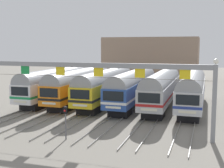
{
  "coord_description": "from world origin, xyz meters",
  "views": [
    {
      "loc": [
        11.41,
        -39.43,
        7.99
      ],
      "look_at": [
        -1.8,
        2.35,
        2.5
      ],
      "focal_mm": 48.83,
      "sensor_mm": 36.0,
      "label": 1
    }
  ],
  "objects_px": {
    "commuter_train_blue": "(133,86)",
    "commuter_train_yellow": "(106,85)",
    "catenary_gantry": "(79,75)",
    "commuter_train_white": "(56,83)",
    "commuter_train_stainless": "(162,87)",
    "commuter_train_orange": "(80,84)",
    "yard_signal_mast": "(65,116)",
    "commuter_train_silver": "(192,88)"
  },
  "relations": [
    {
      "from": "commuter_train_blue",
      "to": "commuter_train_yellow",
      "type": "bearing_deg",
      "value": 180.0
    },
    {
      "from": "catenary_gantry",
      "to": "commuter_train_white",
      "type": "bearing_deg",
      "value": 125.45
    },
    {
      "from": "commuter_train_stainless",
      "to": "commuter_train_orange",
      "type": "bearing_deg",
      "value": 180.0
    },
    {
      "from": "commuter_train_yellow",
      "to": "commuter_train_blue",
      "type": "xyz_separation_m",
      "value": [
        3.84,
        0.0,
        0.0
      ]
    },
    {
      "from": "commuter_train_blue",
      "to": "catenary_gantry",
      "type": "height_order",
      "value": "catenary_gantry"
    },
    {
      "from": "commuter_train_yellow",
      "to": "commuter_train_blue",
      "type": "height_order",
      "value": "same"
    },
    {
      "from": "catenary_gantry",
      "to": "yard_signal_mast",
      "type": "bearing_deg",
      "value": -90.0
    },
    {
      "from": "commuter_train_orange",
      "to": "catenary_gantry",
      "type": "distance_m",
      "value": 14.91
    },
    {
      "from": "commuter_train_orange",
      "to": "commuter_train_yellow",
      "type": "relative_size",
      "value": 1.0
    },
    {
      "from": "commuter_train_orange",
      "to": "commuter_train_silver",
      "type": "relative_size",
      "value": 1.0
    },
    {
      "from": "commuter_train_orange",
      "to": "commuter_train_yellow",
      "type": "distance_m",
      "value": 3.84
    },
    {
      "from": "commuter_train_blue",
      "to": "commuter_train_silver",
      "type": "distance_m",
      "value": 7.69
    },
    {
      "from": "commuter_train_yellow",
      "to": "catenary_gantry",
      "type": "bearing_deg",
      "value": -81.9
    },
    {
      "from": "commuter_train_stainless",
      "to": "commuter_train_blue",
      "type": "bearing_deg",
      "value": 180.0
    },
    {
      "from": "commuter_train_white",
      "to": "commuter_train_yellow",
      "type": "relative_size",
      "value": 1.0
    },
    {
      "from": "commuter_train_white",
      "to": "catenary_gantry",
      "type": "height_order",
      "value": "catenary_gantry"
    },
    {
      "from": "commuter_train_white",
      "to": "commuter_train_yellow",
      "type": "distance_m",
      "value": 7.69
    },
    {
      "from": "commuter_train_white",
      "to": "commuter_train_blue",
      "type": "height_order",
      "value": "same"
    },
    {
      "from": "yard_signal_mast",
      "to": "commuter_train_white",
      "type": "bearing_deg",
      "value": 120.26
    },
    {
      "from": "commuter_train_orange",
      "to": "commuter_train_stainless",
      "type": "bearing_deg",
      "value": 0.0
    },
    {
      "from": "commuter_train_silver",
      "to": "commuter_train_stainless",
      "type": "bearing_deg",
      "value": 179.93
    },
    {
      "from": "commuter_train_orange",
      "to": "commuter_train_silver",
      "type": "bearing_deg",
      "value": -0.02
    },
    {
      "from": "commuter_train_yellow",
      "to": "catenary_gantry",
      "type": "xyz_separation_m",
      "value": [
        1.92,
        -13.5,
        2.63
      ]
    },
    {
      "from": "commuter_train_white",
      "to": "commuter_train_stainless",
      "type": "relative_size",
      "value": 1.0
    },
    {
      "from": "commuter_train_blue",
      "to": "catenary_gantry",
      "type": "distance_m",
      "value": 13.89
    },
    {
      "from": "commuter_train_orange",
      "to": "commuter_train_blue",
      "type": "bearing_deg",
      "value": 0.0
    },
    {
      "from": "commuter_train_orange",
      "to": "commuter_train_yellow",
      "type": "bearing_deg",
      "value": 0.0
    },
    {
      "from": "catenary_gantry",
      "to": "commuter_train_yellow",
      "type": "bearing_deg",
      "value": 98.1
    },
    {
      "from": "commuter_train_silver",
      "to": "yard_signal_mast",
      "type": "xyz_separation_m",
      "value": [
        -9.61,
        -16.47,
        -0.65
      ]
    },
    {
      "from": "commuter_train_stainless",
      "to": "yard_signal_mast",
      "type": "xyz_separation_m",
      "value": [
        -5.77,
        -16.47,
        -0.65
      ]
    },
    {
      "from": "commuter_train_silver",
      "to": "catenary_gantry",
      "type": "xyz_separation_m",
      "value": [
        -9.61,
        -13.49,
        2.63
      ]
    },
    {
      "from": "commuter_train_yellow",
      "to": "yard_signal_mast",
      "type": "xyz_separation_m",
      "value": [
        1.92,
        -16.47,
        -0.65
      ]
    },
    {
      "from": "commuter_train_white",
      "to": "commuter_train_blue",
      "type": "bearing_deg",
      "value": 0.0
    },
    {
      "from": "commuter_train_yellow",
      "to": "commuter_train_stainless",
      "type": "relative_size",
      "value": 1.0
    },
    {
      "from": "commuter_train_yellow",
      "to": "commuter_train_blue",
      "type": "relative_size",
      "value": 1.0
    },
    {
      "from": "yard_signal_mast",
      "to": "commuter_train_silver",
      "type": "bearing_deg",
      "value": 59.73
    },
    {
      "from": "commuter_train_white",
      "to": "yard_signal_mast",
      "type": "height_order",
      "value": "commuter_train_white"
    },
    {
      "from": "catenary_gantry",
      "to": "yard_signal_mast",
      "type": "distance_m",
      "value": 4.43
    },
    {
      "from": "commuter_train_stainless",
      "to": "commuter_train_silver",
      "type": "height_order",
      "value": "commuter_train_stainless"
    },
    {
      "from": "commuter_train_stainless",
      "to": "catenary_gantry",
      "type": "height_order",
      "value": "catenary_gantry"
    },
    {
      "from": "commuter_train_white",
      "to": "commuter_train_orange",
      "type": "height_order",
      "value": "same"
    },
    {
      "from": "commuter_train_white",
      "to": "commuter_train_silver",
      "type": "xyz_separation_m",
      "value": [
        19.22,
        -0.0,
        -0.0
      ]
    }
  ]
}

